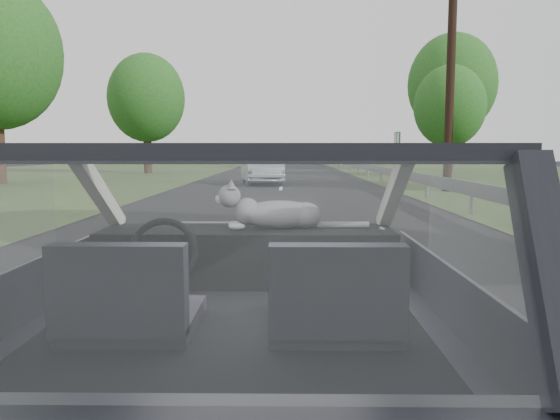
{
  "coord_description": "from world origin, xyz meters",
  "views": [
    {
      "loc": [
        0.21,
        -2.34,
        1.43
      ],
      "look_at": [
        0.18,
        0.59,
        1.11
      ],
      "focal_mm": 35.0,
      "sensor_mm": 36.0,
      "label": 1
    }
  ],
  "objects_px": {
    "cat": "(279,213)",
    "utility_pole": "(451,60)",
    "other_car": "(261,168)",
    "highway_sign": "(397,157)",
    "subject_car": "(238,311)"
  },
  "relations": [
    {
      "from": "cat",
      "to": "utility_pole",
      "type": "height_order",
      "value": "utility_pole"
    },
    {
      "from": "cat",
      "to": "other_car",
      "type": "height_order",
      "value": "other_car"
    },
    {
      "from": "other_car",
      "to": "cat",
      "type": "bearing_deg",
      "value": -95.88
    },
    {
      "from": "other_car",
      "to": "utility_pole",
      "type": "xyz_separation_m",
      "value": [
        6.67,
        -4.27,
        3.8
      ]
    },
    {
      "from": "cat",
      "to": "other_car",
      "type": "relative_size",
      "value": 0.14
    },
    {
      "from": "other_car",
      "to": "utility_pole",
      "type": "height_order",
      "value": "utility_pole"
    },
    {
      "from": "highway_sign",
      "to": "other_car",
      "type": "bearing_deg",
      "value": -164.93
    },
    {
      "from": "subject_car",
      "to": "utility_pole",
      "type": "relative_size",
      "value": 0.44
    },
    {
      "from": "cat",
      "to": "utility_pole",
      "type": "bearing_deg",
      "value": 64.08
    },
    {
      "from": "other_car",
      "to": "highway_sign",
      "type": "relative_size",
      "value": 1.85
    },
    {
      "from": "other_car",
      "to": "highway_sign",
      "type": "bearing_deg",
      "value": 11.43
    },
    {
      "from": "subject_car",
      "to": "other_car",
      "type": "relative_size",
      "value": 0.95
    },
    {
      "from": "highway_sign",
      "to": "utility_pole",
      "type": "height_order",
      "value": "utility_pole"
    },
    {
      "from": "subject_car",
      "to": "other_car",
      "type": "height_order",
      "value": "subject_car"
    },
    {
      "from": "cat",
      "to": "utility_pole",
      "type": "distance_m",
      "value": 17.36
    }
  ]
}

